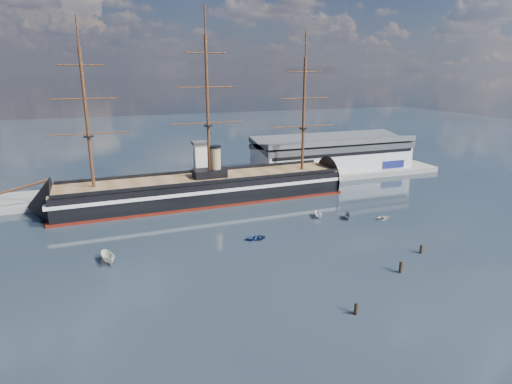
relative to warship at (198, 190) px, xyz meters
name	(u,v)px	position (x,y,z in m)	size (l,w,h in m)	color
ground	(219,222)	(0.85, -20.00, -4.04)	(600.00, 600.00, 0.00)	black
quay	(219,186)	(10.85, 16.00, -4.04)	(180.00, 18.00, 2.00)	slate
warehouse	(332,154)	(58.85, 20.00, 3.95)	(63.00, 21.00, 11.60)	#B7BABC
quay_tower	(200,163)	(3.85, 13.00, 5.72)	(5.00, 5.00, 15.00)	silver
warship	(198,190)	(0.00, 0.00, 0.00)	(113.06, 18.28, 53.94)	black
motorboat_a	(109,263)	(-28.18, -36.67, -4.04)	(7.26, 2.66, 2.91)	silver
motorboat_b	(257,240)	(6.24, -35.39, -4.04)	(3.03, 1.21, 1.41)	navy
motorboat_c	(348,219)	(35.36, -29.95, -4.04)	(4.99, 1.83, 2.00)	slate
motorboat_e	(385,219)	(44.90, -33.74, -4.04)	(2.66, 1.06, 1.24)	beige
motorboat_f	(318,218)	(28.22, -26.13, -4.04)	(5.45, 2.00, 2.18)	white
piling_near_mid	(356,314)	(10.48, -72.39, -4.04)	(0.64, 0.64, 2.86)	black
piling_near_right	(400,273)	(27.69, -62.20, -4.04)	(0.64, 0.64, 3.25)	black
piling_far_right	(421,253)	(38.38, -55.81, -4.04)	(0.64, 0.64, 2.75)	black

